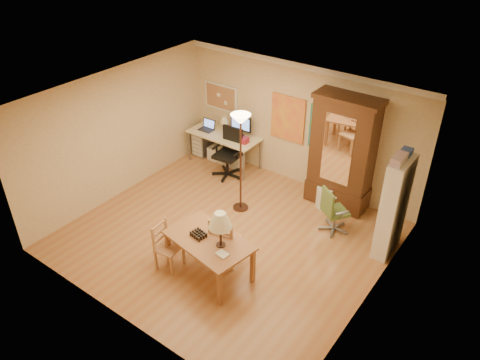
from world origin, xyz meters
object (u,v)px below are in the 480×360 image
Objects in this scene: office_chair_black at (228,163)px; dining_table at (213,235)px; computer_desk at (226,146)px; office_chair_green at (333,220)px; armoire at (342,160)px; bookshelf at (393,208)px.

dining_table is at bearing -56.67° from office_chair_black.
office_chair_black is at bearing -47.13° from computer_desk.
dining_table is 1.68× the size of office_chair_green.
bookshelf is (1.39, -0.84, -0.10)m from armoire.
computer_desk is 1.83× the size of office_chair_green.
computer_desk is 0.91× the size of bookshelf.
armoire is at bearing 77.61° from dining_table.
armoire is (0.70, 3.18, 0.17)m from dining_table.
computer_desk is at bearing 132.87° from office_chair_black.
office_chair_black reaches higher than office_chair_green.
armoire reaches higher than computer_desk.
dining_table is at bearing -114.68° from office_chair_green.
computer_desk is at bearing 169.75° from bookshelf.
dining_table is at bearing -55.40° from computer_desk.
armoire is (2.50, 0.45, 0.73)m from office_chair_black.
armoire reaches higher than bookshelf.
dining_table is 3.26m from armoire.
armoire is at bearing 1.61° from computer_desk.
dining_table reaches higher than computer_desk.
office_chair_green is 1.24m from bookshelf.
armoire reaches higher than office_chair_green.
office_chair_black is 0.60× the size of bookshelf.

